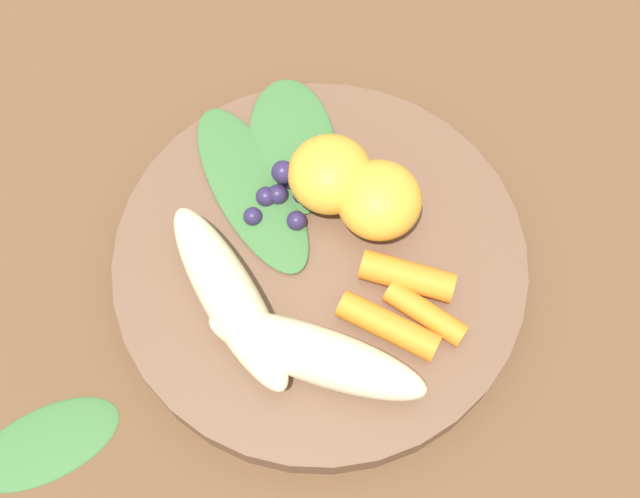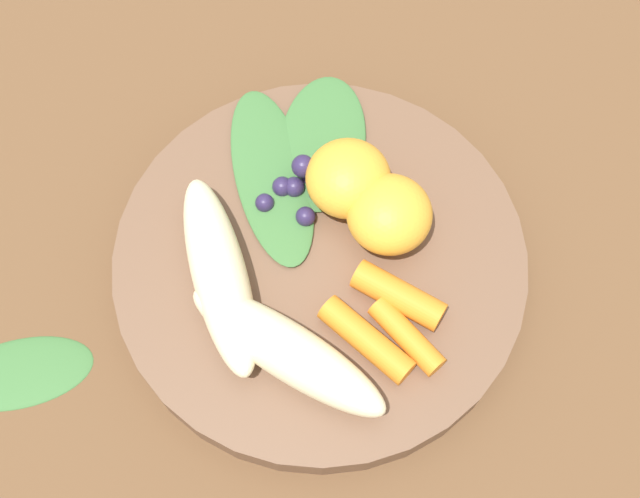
% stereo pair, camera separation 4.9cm
% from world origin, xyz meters
% --- Properties ---
extents(ground_plane, '(2.40, 2.40, 0.00)m').
position_xyz_m(ground_plane, '(0.00, 0.00, 0.00)').
color(ground_plane, brown).
extents(bowl, '(0.26, 0.26, 0.02)m').
position_xyz_m(bowl, '(0.00, 0.00, 0.01)').
color(bowl, brown).
rests_on(bowl, ground_plane).
extents(banana_peeled_left, '(0.13, 0.06, 0.03)m').
position_xyz_m(banana_peeled_left, '(0.01, -0.07, 0.04)').
color(banana_peeled_left, beige).
rests_on(banana_peeled_left, bowl).
extents(banana_peeled_right, '(0.11, 0.12, 0.03)m').
position_xyz_m(banana_peeled_right, '(-0.05, -0.04, 0.04)').
color(banana_peeled_right, beige).
rests_on(banana_peeled_right, bowl).
extents(orange_segment_near, '(0.05, 0.05, 0.04)m').
position_xyz_m(orange_segment_near, '(0.00, 0.05, 0.04)').
color(orange_segment_near, '#F4A833').
rests_on(orange_segment_near, bowl).
extents(orange_segment_far, '(0.05, 0.05, 0.04)m').
position_xyz_m(orange_segment_far, '(0.03, 0.03, 0.04)').
color(orange_segment_far, '#F4A833').
rests_on(orange_segment_far, bowl).
extents(carrot_front, '(0.06, 0.04, 0.02)m').
position_xyz_m(carrot_front, '(0.05, -0.04, 0.03)').
color(carrot_front, orange).
rests_on(carrot_front, bowl).
extents(carrot_mid_left, '(0.05, 0.04, 0.01)m').
position_xyz_m(carrot_mid_left, '(0.07, -0.03, 0.03)').
color(carrot_mid_left, orange).
rests_on(carrot_mid_left, bowl).
extents(carrot_mid_right, '(0.06, 0.03, 0.02)m').
position_xyz_m(carrot_mid_right, '(0.05, -0.01, 0.03)').
color(carrot_mid_right, orange).
rests_on(carrot_mid_right, bowl).
extents(blueberry_pile, '(0.04, 0.05, 0.03)m').
position_xyz_m(blueberry_pile, '(-0.03, 0.04, 0.03)').
color(blueberry_pile, '#2D234C').
rests_on(blueberry_pile, bowl).
extents(coconut_shred_patch, '(0.04, 0.04, 0.00)m').
position_xyz_m(coconut_shred_patch, '(-0.05, 0.06, 0.03)').
color(coconut_shred_patch, white).
rests_on(coconut_shred_patch, bowl).
extents(kale_leaf_left, '(0.08, 0.11, 0.00)m').
position_xyz_m(kale_leaf_left, '(-0.03, 0.07, 0.03)').
color(kale_leaf_left, '#3D7038').
rests_on(kale_leaf_left, bowl).
extents(kale_leaf_right, '(0.11, 0.13, 0.00)m').
position_xyz_m(kale_leaf_right, '(-0.05, 0.04, 0.03)').
color(kale_leaf_right, '#3D7038').
rests_on(kale_leaf_right, bowl).
extents(kale_leaf_stray, '(0.10, 0.09, 0.01)m').
position_xyz_m(kale_leaf_stray, '(-0.14, -0.13, 0.00)').
color(kale_leaf_stray, '#3D7038').
rests_on(kale_leaf_stray, ground_plane).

